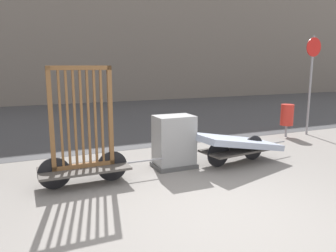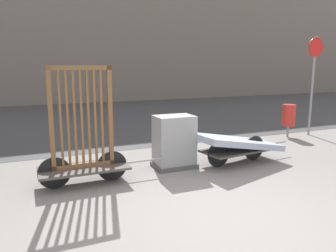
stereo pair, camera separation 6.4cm
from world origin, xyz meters
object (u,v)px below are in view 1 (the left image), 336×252
(bike_cart_with_bedframe, at_px, (84,147))
(sign_post, at_px, (311,73))
(bike_cart_with_mattress, at_px, (237,144))
(utility_cabinet, at_px, (174,144))
(trash_bin, at_px, (287,115))

(bike_cart_with_bedframe, relative_size, sign_post, 0.78)
(sign_post, bearing_deg, bike_cart_with_mattress, -156.65)
(utility_cabinet, xyz_separation_m, sign_post, (4.78, 1.25, 1.28))
(bike_cart_with_bedframe, bearing_deg, bike_cart_with_mattress, -0.64)
(bike_cart_with_bedframe, bearing_deg, utility_cabinet, 8.02)
(bike_cart_with_bedframe, xyz_separation_m, utility_cabinet, (1.75, 0.27, -0.18))
(sign_post, bearing_deg, utility_cabinet, -165.39)
(bike_cart_with_bedframe, bearing_deg, trash_bin, 14.13)
(bike_cart_with_mattress, bearing_deg, bike_cart_with_bedframe, 172.64)
(bike_cart_with_mattress, bearing_deg, utility_cabinet, 160.81)
(trash_bin, xyz_separation_m, sign_post, (0.77, -0.01, 1.14))
(utility_cabinet, height_order, trash_bin, utility_cabinet)
(bike_cart_with_mattress, height_order, sign_post, sign_post)
(utility_cabinet, distance_m, trash_bin, 4.20)
(utility_cabinet, relative_size, trash_bin, 1.12)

